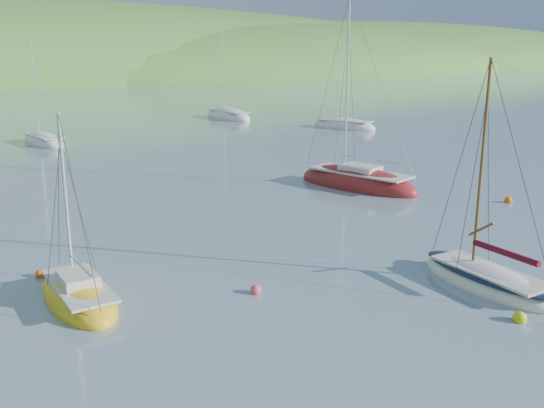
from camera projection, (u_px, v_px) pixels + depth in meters
ground at (422, 307)px, 21.05m from camera, size 700.00×700.00×0.00m
daysailer_white at (486, 281)px, 22.89m from camera, size 2.53×6.00×9.03m
sloop_red at (357, 184)px, 38.92m from camera, size 4.95×9.09×12.77m
sailboat_yellow at (79, 297)px, 21.49m from camera, size 2.29×5.54×7.29m
distant_sloop_a at (44, 142)px, 55.91m from camera, size 3.33×7.45×10.30m
distant_sloop_b at (228, 117)px, 75.77m from camera, size 3.31×8.96×12.70m
distant_sloop_d at (344, 127)px, 66.74m from camera, size 5.18×8.03×10.81m
mooring_buoys at (381, 257)px, 25.77m from camera, size 25.90×13.39×0.46m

